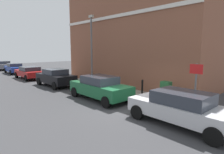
# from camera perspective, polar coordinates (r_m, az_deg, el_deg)

# --- Properties ---
(ground) EXTENTS (80.00, 80.00, 0.00)m
(ground) POSITION_cam_1_polar(r_m,az_deg,el_deg) (10.10, 6.43, -9.45)
(ground) COLOR #38383A
(sidewalk) EXTENTS (2.31, 30.00, 0.15)m
(sidewalk) POSITION_cam_1_polar(r_m,az_deg,el_deg) (15.72, -5.23, -2.73)
(sidewalk) COLOR gray
(sidewalk) RESTS_ON ground
(corner_building) EXTENTS (6.70, 13.72, 8.21)m
(corner_building) POSITION_cam_1_polar(r_m,az_deg,el_deg) (17.76, 8.64, 11.53)
(corner_building) COLOR brown
(corner_building) RESTS_ON ground
(car_silver) EXTENTS (1.91, 4.31, 1.40)m
(car_silver) POSITION_cam_1_polar(r_m,az_deg,el_deg) (8.23, 20.25, -8.68)
(car_silver) COLOR #B7B7BC
(car_silver) RESTS_ON ground
(car_green) EXTENTS (1.94, 4.35, 1.47)m
(car_green) POSITION_cam_1_polar(r_m,az_deg,el_deg) (11.65, -3.73, -3.12)
(car_green) COLOR #195933
(car_green) RESTS_ON ground
(car_black) EXTENTS (1.99, 4.04, 1.46)m
(car_black) POSITION_cam_1_polar(r_m,az_deg,el_deg) (16.64, -16.78, -0.06)
(car_black) COLOR black
(car_black) RESTS_ON ground
(car_red) EXTENTS (1.96, 4.30, 1.29)m
(car_red) POSITION_cam_1_polar(r_m,az_deg,el_deg) (21.88, -23.79, 1.34)
(car_red) COLOR maroon
(car_red) RESTS_ON ground
(car_blue) EXTENTS (1.88, 4.10, 1.32)m
(car_blue) POSITION_cam_1_polar(r_m,az_deg,el_deg) (27.65, -27.53, 2.41)
(car_blue) COLOR navy
(car_blue) RESTS_ON ground
(car_grey) EXTENTS (1.97, 3.96, 1.36)m
(car_grey) POSITION_cam_1_polar(r_m,az_deg,el_deg) (33.36, -30.25, 3.11)
(car_grey) COLOR slate
(car_grey) RESTS_ON ground
(utility_cabinet) EXTENTS (0.46, 0.61, 1.15)m
(utility_cabinet) POSITION_cam_1_polar(r_m,az_deg,el_deg) (11.11, 16.02, -4.46)
(utility_cabinet) COLOR #1E4C28
(utility_cabinet) RESTS_ON sidewalk
(bollard_near_cabinet) EXTENTS (0.14, 0.14, 1.04)m
(bollard_near_cabinet) POSITION_cam_1_polar(r_m,az_deg,el_deg) (12.17, 9.19, -3.03)
(bollard_near_cabinet) COLOR black
(bollard_near_cabinet) RESTS_ON sidewalk
(street_sign) EXTENTS (0.08, 0.60, 2.30)m
(street_sign) POSITION_cam_1_polar(r_m,az_deg,el_deg) (9.43, 24.12, -1.03)
(street_sign) COLOR #59595B
(street_sign) RESTS_ON sidewalk
(lamppost) EXTENTS (0.20, 0.44, 5.72)m
(lamppost) POSITION_cam_1_polar(r_m,az_deg,el_deg) (15.91, -6.24, 9.07)
(lamppost) COLOR #59595B
(lamppost) RESTS_ON sidewalk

